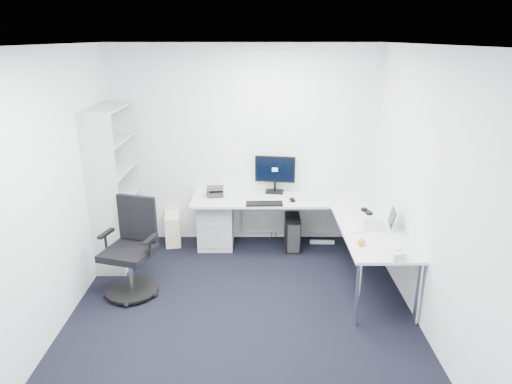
{
  "coord_description": "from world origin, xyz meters",
  "views": [
    {
      "loc": [
        0.14,
        -3.98,
        2.77
      ],
      "look_at": [
        0.15,
        1.05,
        1.05
      ],
      "focal_mm": 32.0,
      "sensor_mm": 36.0,
      "label": 1
    }
  ],
  "objects_px": {
    "task_chair": "(128,250)",
    "l_desk": "(287,233)",
    "bookshelf": "(114,186)",
    "laptop": "(374,217)",
    "monitor": "(275,174)"
  },
  "relations": [
    {
      "from": "monitor",
      "to": "l_desk",
      "type": "bearing_deg",
      "value": -67.08
    },
    {
      "from": "task_chair",
      "to": "l_desk",
      "type": "bearing_deg",
      "value": 41.3
    },
    {
      "from": "monitor",
      "to": "laptop",
      "type": "distance_m",
      "value": 1.61
    },
    {
      "from": "monitor",
      "to": "task_chair",
      "type": "bearing_deg",
      "value": -130.63
    },
    {
      "from": "task_chair",
      "to": "laptop",
      "type": "distance_m",
      "value": 2.77
    },
    {
      "from": "bookshelf",
      "to": "monitor",
      "type": "height_order",
      "value": "bookshelf"
    },
    {
      "from": "l_desk",
      "to": "monitor",
      "type": "xyz_separation_m",
      "value": [
        -0.14,
        0.57,
        0.63
      ]
    },
    {
      "from": "l_desk",
      "to": "bookshelf",
      "type": "height_order",
      "value": "bookshelf"
    },
    {
      "from": "l_desk",
      "to": "task_chair",
      "type": "distance_m",
      "value": 2.0
    },
    {
      "from": "bookshelf",
      "to": "laptop",
      "type": "bearing_deg",
      "value": -12.19
    },
    {
      "from": "task_chair",
      "to": "monitor",
      "type": "distance_m",
      "value": 2.23
    },
    {
      "from": "l_desk",
      "to": "laptop",
      "type": "bearing_deg",
      "value": -33.64
    },
    {
      "from": "task_chair",
      "to": "laptop",
      "type": "bearing_deg",
      "value": 20.9
    },
    {
      "from": "task_chair",
      "to": "bookshelf",
      "type": "bearing_deg",
      "value": 128.46
    },
    {
      "from": "l_desk",
      "to": "monitor",
      "type": "distance_m",
      "value": 0.86
    }
  ]
}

